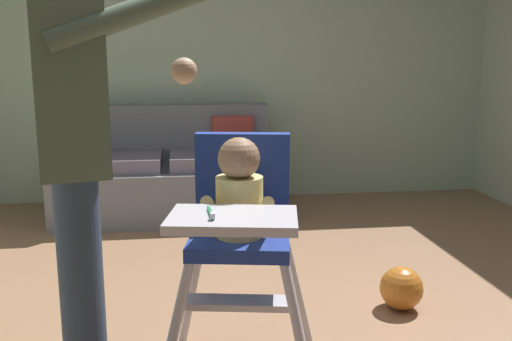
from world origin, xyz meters
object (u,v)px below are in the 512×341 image
Objects in this scene: adult_standing at (74,146)px; toy_ball at (401,288)px; couch at (168,173)px; high_chair at (240,214)px.

adult_standing is 7.80× the size of toy_ball.
couch is 2.51m from high_chair.
couch reaches higher than toy_ball.
high_chair is (0.33, -2.47, 0.33)m from couch.
toy_ball is at bearing 31.36° from couch.
adult_standing is at bearing -4.82° from couch.
high_chair reaches higher than toy_ball.
couch is 7.96× the size of toy_ball.
toy_ball is (0.86, 0.53, -0.56)m from high_chair.
high_chair is 4.48× the size of toy_ball.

